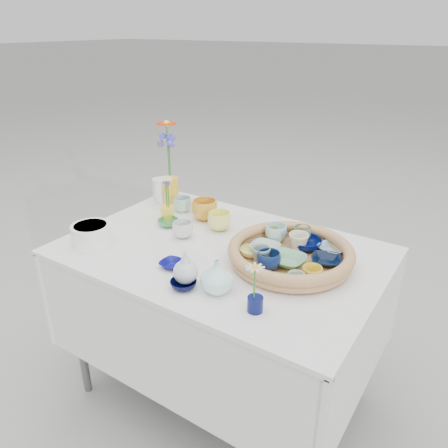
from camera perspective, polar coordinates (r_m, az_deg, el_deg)
The scene contains 34 objects.
ground at distance 2.22m, azimuth -0.30°, elevation -21.01°, with size 80.00×80.00×0.00m, color gray.
display_table at distance 2.22m, azimuth -0.30°, elevation -21.01°, with size 1.26×0.86×0.77m, color silver, non-canonical shape.
wicker_tray at distance 1.66m, azimuth 8.68°, elevation -3.94°, with size 0.47×0.47×0.08m, color #9A6439, non-canonical shape.
tray_ceramic_0 at distance 1.75m, azimuth 10.58°, elevation -2.55°, with size 0.13×0.13×0.04m, color #030C43.
tray_ceramic_1 at distance 1.66m, azimuth 13.21°, elevation -4.65°, with size 0.11×0.11×0.03m, color black.
tray_ceramic_2 at distance 1.52m, azimuth 11.42°, elevation -6.59°, with size 0.07×0.07×0.06m, color gold.
tray_ceramic_3 at distance 1.63m, azimuth 8.26°, elevation -4.70°, with size 0.13×0.13×0.03m, color #5EA06F.
tray_ceramic_4 at distance 1.62m, azimuth 4.83°, elevation -4.12°, with size 0.07×0.07×0.07m, color #84A28E.
tray_ceramic_5 at distance 1.71m, azimuth 5.34°, elevation -3.12°, with size 0.11×0.11×0.03m, color #8EB6A9.
tray_ceramic_6 at distance 1.79m, azimuth 6.81°, elevation -1.20°, with size 0.09×0.09×0.07m, color #ABD5CA.
tray_ceramic_7 at distance 1.72m, azimuth 9.69°, elevation -2.38°, with size 0.08×0.08×0.07m, color beige.
tray_ceramic_8 at distance 1.75m, azimuth 13.99°, elevation -3.16°, with size 0.11×0.11×0.03m, color #8AB5DD.
tray_ceramic_9 at distance 1.58m, azimuth 5.87°, elevation -4.80°, with size 0.09×0.09×0.07m, color navy.
tray_ceramic_10 at distance 1.68m, azimuth 3.59°, elevation -3.68°, with size 0.09×0.09×0.03m, color #E8ED80.
tray_ceramic_11 at distance 1.49m, azimuth 9.37°, elevation -7.35°, with size 0.06×0.06×0.06m, color #7DB59F.
tray_ceramic_12 at distance 1.81m, azimuth 10.17°, elevation -1.24°, with size 0.07×0.07×0.06m, color #467956.
loose_ceramic_0 at distance 2.02m, azimuth -2.56°, elevation 1.87°, with size 0.12×0.12×0.09m, color gold.
loose_ceramic_1 at distance 1.91m, azimuth -0.61°, elevation 0.41°, with size 0.10×0.10×0.08m, color #F8FA6E.
loose_ceramic_2 at distance 1.98m, azimuth -7.30°, elevation 0.19°, with size 0.09×0.09×0.03m, color #3E8E49.
loose_ceramic_3 at distance 1.85m, azimuth -5.41°, elevation -0.73°, with size 0.09×0.09×0.07m, color silver.
loose_ceramic_4 at distance 1.65m, azimuth -6.80°, elevation -5.22°, with size 0.09×0.09×0.02m, color #070972.
loose_ceramic_5 at distance 2.11m, azimuth -5.46°, elevation 2.57°, with size 0.09×0.09×0.07m, color #A7CEC9.
loose_ceramic_6 at distance 1.52m, azimuth -5.31°, elevation -7.84°, with size 0.09×0.09×0.03m, color black.
fluted_bowl at distance 1.87m, azimuth -16.93°, elevation -1.29°, with size 0.16×0.16×0.08m, color white, non-canonical shape.
bud_vase_paleblue at distance 1.52m, azimuth -5.07°, elevation -5.51°, with size 0.09×0.09×0.13m, color silver, non-canonical shape.
bud_vase_seafoam at distance 1.47m, azimuth -0.93°, elevation -6.81°, with size 0.11×0.11×0.12m, color silver.
bud_vase_cobalt at distance 1.40m, azimuth 4.09°, elevation -10.40°, with size 0.05×0.05×0.05m, color #080F44.
single_daisy at distance 1.35m, azimuth 4.00°, elevation -7.66°, with size 0.07×0.07×0.13m, color silver, non-canonical shape.
tall_vase_yellow at distance 2.19m, azimuth -6.94°, elevation 4.25°, with size 0.08×0.08×0.14m, color yellow.
gerbera at distance 2.12m, azimuth -7.33°, elevation 9.38°, with size 0.11×0.11×0.29m, color red, non-canonical shape.
hydrangea at distance 2.15m, azimuth -7.11°, elevation 8.42°, with size 0.07×0.07×0.25m, color #604C99, non-canonical shape.
white_pitcher at distance 2.25m, azimuth -8.21°, elevation 4.44°, with size 0.12×0.09×0.11m, color white, non-canonical shape.
daisy_cup at distance 2.03m, azimuth -7.39°, elevation 1.41°, with size 0.06×0.06×0.07m, color yellow.
daisy_posy at distance 1.99m, azimuth -7.17°, elevation 4.22°, with size 0.08×0.08×0.14m, color white, non-canonical shape.
Camera 1 is at (0.86, -1.29, 1.59)m, focal length 35.00 mm.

